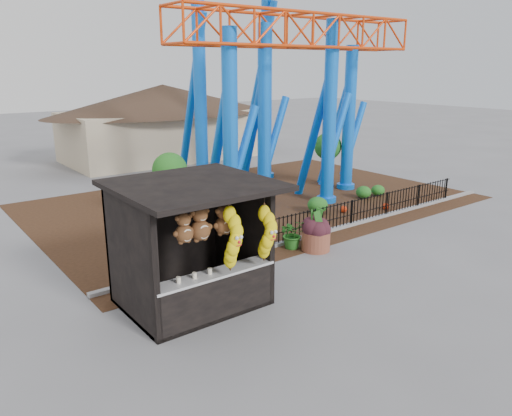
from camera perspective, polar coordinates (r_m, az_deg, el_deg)
ground at (r=13.57m, az=6.48°, el=-9.01°), size 120.00×120.00×0.00m
mulch_bed at (r=21.77m, az=-0.38°, el=0.78°), size 18.00×12.00×0.02m
curb at (r=18.17m, az=9.13°, el=-2.36°), size 18.00×0.18×0.12m
prize_booth at (r=11.99m, az=-6.80°, el=-4.58°), size 3.50×3.40×3.12m
picket_fence at (r=18.68m, az=11.11°, el=-0.54°), size 12.20×0.06×1.00m
roller_coaster at (r=21.89m, az=1.67°, el=17.87°), size 11.00×6.37×10.82m
terracotta_planter at (r=16.09m, az=6.84°, el=-3.74°), size 0.94×0.94×0.63m
planter_foliage at (r=15.89m, az=6.91°, el=-1.58°), size 0.70×0.70×0.64m
potted_plant at (r=16.13m, az=4.23°, el=-2.94°), size 1.05×0.97×0.99m
landscaping at (r=20.50m, az=4.37°, el=0.69°), size 8.20×4.53×0.72m
pavilion at (r=32.41m, az=-10.52°, el=11.01°), size 15.00×15.00×4.80m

